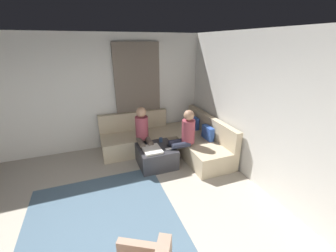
{
  "coord_description": "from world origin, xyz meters",
  "views": [
    {
      "loc": [
        2.26,
        0.16,
        2.5
      ],
      "look_at": [
        -1.63,
        1.63,
        0.85
      ],
      "focal_mm": 22.79,
      "sensor_mm": 36.0,
      "label": 1
    }
  ],
  "objects_px": {
    "person_on_couch_back": "(184,135)",
    "coffee_mug": "(161,140)",
    "game_remote": "(169,149)",
    "person_on_couch_side": "(143,132)",
    "ottoman": "(156,156)",
    "sectional_couch": "(171,140)"
  },
  "relations": [
    {
      "from": "person_on_couch_back",
      "to": "coffee_mug",
      "type": "bearing_deg",
      "value": 50.25
    },
    {
      "from": "coffee_mug",
      "to": "person_on_couch_back",
      "type": "height_order",
      "value": "person_on_couch_back"
    },
    {
      "from": "ottoman",
      "to": "person_on_couch_side",
      "type": "xyz_separation_m",
      "value": [
        -0.34,
        -0.18,
        0.45
      ]
    },
    {
      "from": "coffee_mug",
      "to": "person_on_couch_side",
      "type": "xyz_separation_m",
      "value": [
        -0.12,
        -0.36,
        0.19
      ]
    },
    {
      "from": "coffee_mug",
      "to": "person_on_couch_back",
      "type": "relative_size",
      "value": 0.08
    },
    {
      "from": "ottoman",
      "to": "coffee_mug",
      "type": "height_order",
      "value": "coffee_mug"
    },
    {
      "from": "sectional_couch",
      "to": "ottoman",
      "type": "relative_size",
      "value": 3.36
    },
    {
      "from": "ottoman",
      "to": "coffee_mug",
      "type": "distance_m",
      "value": 0.38
    },
    {
      "from": "ottoman",
      "to": "person_on_couch_back",
      "type": "height_order",
      "value": "person_on_couch_back"
    },
    {
      "from": "coffee_mug",
      "to": "person_on_couch_side",
      "type": "relative_size",
      "value": 0.08
    },
    {
      "from": "person_on_couch_back",
      "to": "person_on_couch_side",
      "type": "height_order",
      "value": "same"
    },
    {
      "from": "sectional_couch",
      "to": "person_on_couch_side",
      "type": "relative_size",
      "value": 2.12
    },
    {
      "from": "sectional_couch",
      "to": "person_on_couch_back",
      "type": "xyz_separation_m",
      "value": [
        0.61,
        0.06,
        0.38
      ]
    },
    {
      "from": "game_remote",
      "to": "person_on_couch_back",
      "type": "distance_m",
      "value": 0.43
    },
    {
      "from": "person_on_couch_side",
      "to": "ottoman",
      "type": "bearing_deg",
      "value": 118.28
    },
    {
      "from": "ottoman",
      "to": "game_remote",
      "type": "bearing_deg",
      "value": 50.71
    },
    {
      "from": "game_remote",
      "to": "person_on_couch_side",
      "type": "bearing_deg",
      "value": -142.27
    },
    {
      "from": "coffee_mug",
      "to": "game_remote",
      "type": "distance_m",
      "value": 0.4
    },
    {
      "from": "person_on_couch_back",
      "to": "person_on_couch_side",
      "type": "relative_size",
      "value": 1.0
    },
    {
      "from": "sectional_couch",
      "to": "coffee_mug",
      "type": "relative_size",
      "value": 26.84
    },
    {
      "from": "coffee_mug",
      "to": "person_on_couch_side",
      "type": "height_order",
      "value": "person_on_couch_side"
    },
    {
      "from": "coffee_mug",
      "to": "game_remote",
      "type": "relative_size",
      "value": 0.63
    }
  ]
}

